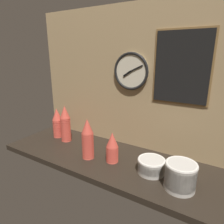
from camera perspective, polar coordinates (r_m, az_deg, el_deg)
name	(u,v)px	position (r cm, az deg, el deg)	size (l,w,h in cm)	color
ground_plane	(108,158)	(148.98, -1.15, -13.10)	(160.00, 56.00, 4.00)	black
wall_tiled_back	(126,79)	(153.63, 4.10, 9.34)	(160.00, 3.00, 105.00)	tan
cup_stack_center_right	(112,147)	(136.58, 0.07, -10.00)	(8.40, 8.40, 21.28)	#DB4C3D
cup_stack_far_left	(57,123)	(181.41, -15.33, -2.95)	(8.40, 8.40, 25.85)	#DB4C3D
cup_stack_center	(88,139)	(140.78, -6.96, -7.57)	(8.40, 8.40, 28.89)	#DB4C3D
cup_stack_left	(65,123)	(170.77, -13.16, -3.21)	(8.40, 8.40, 30.41)	#DB4C3D
bowl_stack_right	(151,165)	(130.07, 11.16, -14.69)	(17.20, 17.20, 9.16)	beige
bowl_stack_far_right	(180,175)	(119.19, 18.96, -16.74)	(17.20, 17.20, 15.46)	beige
wall_clock	(131,71)	(147.95, 5.42, 11.50)	(27.31, 2.70, 27.31)	beige
menu_board	(182,68)	(136.89, 19.32, 11.88)	(36.56, 1.32, 47.54)	olive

